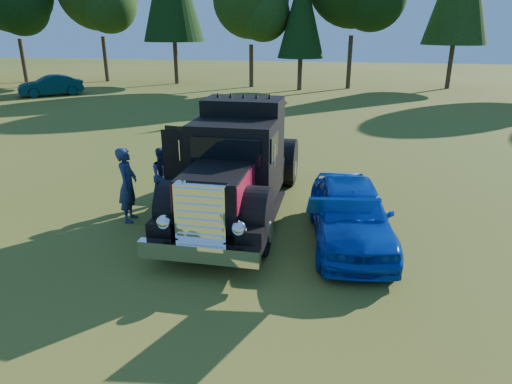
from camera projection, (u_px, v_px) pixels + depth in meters
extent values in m
plane|color=#364F17|center=(163.00, 245.00, 10.60)|extent=(120.00, 120.00, 0.00)
cylinder|color=#2D2116|center=(23.00, 61.00, 41.24)|extent=(0.36, 0.36, 3.78)
sphere|color=black|center=(21.00, 8.00, 38.73)|extent=(4.62, 4.62, 4.62)
cylinder|color=#2D2116|center=(105.00, 59.00, 41.79)|extent=(0.36, 0.36, 3.96)
sphere|color=black|center=(108.00, 4.00, 39.16)|extent=(4.84, 4.84, 4.84)
cylinder|color=#2D2116|center=(176.00, 56.00, 39.93)|extent=(0.36, 0.36, 4.68)
cylinder|color=#2D2116|center=(251.00, 66.00, 37.95)|extent=(0.36, 0.36, 3.42)
sphere|color=black|center=(263.00, 14.00, 35.68)|extent=(4.18, 4.18, 4.18)
cylinder|color=#2D2116|center=(349.00, 62.00, 36.83)|extent=(0.36, 0.36, 4.14)
cylinder|color=#2D2116|center=(451.00, 60.00, 36.70)|extent=(0.36, 0.36, 4.50)
cylinder|color=#2D2116|center=(300.00, 69.00, 36.06)|extent=(0.36, 0.36, 3.25)
cone|color=black|center=(302.00, 12.00, 34.61)|extent=(3.61, 3.61, 6.76)
cylinder|color=black|center=(171.00, 224.00, 10.40)|extent=(0.32, 1.10, 1.10)
cylinder|color=black|center=(262.00, 231.00, 10.02)|extent=(0.32, 1.10, 1.10)
cylinder|color=black|center=(225.00, 165.00, 14.83)|extent=(0.32, 1.10, 1.10)
cylinder|color=black|center=(289.00, 169.00, 14.45)|extent=(0.32, 1.10, 1.10)
cylinder|color=black|center=(235.00, 165.00, 14.77)|extent=(0.32, 1.10, 1.10)
cylinder|color=black|center=(279.00, 168.00, 14.51)|extent=(0.32, 1.10, 1.10)
cube|color=black|center=(242.00, 187.00, 12.59)|extent=(1.60, 6.40, 0.28)
cube|color=white|center=(198.00, 253.00, 9.06)|extent=(2.50, 0.22, 0.36)
cube|color=white|center=(202.00, 215.00, 9.10)|extent=(1.05, 0.30, 1.30)
cube|color=black|center=(216.00, 194.00, 10.05)|extent=(1.35, 1.80, 1.10)
cube|color=maroon|center=(186.00, 184.00, 10.11)|extent=(0.02, 1.80, 0.60)
cube|color=maroon|center=(246.00, 188.00, 9.85)|extent=(0.02, 1.80, 0.60)
cylinder|color=black|center=(175.00, 208.00, 10.25)|extent=(0.55, 1.24, 1.24)
cylinder|color=black|center=(257.00, 214.00, 9.90)|extent=(0.55, 1.24, 1.24)
sphere|color=white|center=(164.00, 222.00, 9.24)|extent=(0.32, 0.32, 0.32)
sphere|color=white|center=(239.00, 228.00, 8.96)|extent=(0.32, 0.32, 0.32)
cube|color=black|center=(233.00, 164.00, 11.39)|extent=(2.05, 1.30, 2.10)
cube|color=black|center=(225.00, 151.00, 10.60)|extent=(1.70, 0.05, 0.65)
cube|color=black|center=(244.00, 144.00, 12.52)|extent=(2.05, 1.30, 2.50)
cube|color=black|center=(256.00, 156.00, 14.32)|extent=(2.00, 2.00, 0.35)
cube|color=black|center=(181.00, 159.00, 12.22)|extent=(1.09, 0.26, 1.50)
cube|color=maroon|center=(181.00, 164.00, 12.32)|extent=(0.84, 0.17, 0.75)
imported|color=navy|center=(350.00, 213.00, 10.52)|extent=(2.29, 4.52, 1.47)
cube|color=navy|center=(341.00, 206.00, 8.73)|extent=(1.41, 1.09, 0.67)
imported|color=#1C2941|center=(128.00, 185.00, 11.65)|extent=(0.59, 0.78, 1.95)
imported|color=#1E2347|center=(164.00, 177.00, 12.75)|extent=(1.01, 1.02, 1.67)
imported|color=#093436|center=(51.00, 85.00, 33.42)|extent=(4.31, 4.07, 1.45)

